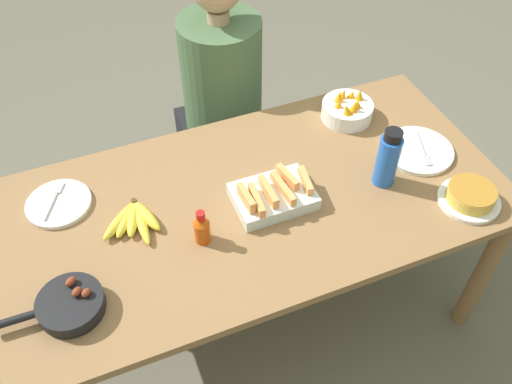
{
  "coord_description": "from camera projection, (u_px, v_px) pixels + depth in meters",
  "views": [
    {
      "loc": [
        -0.48,
        -1.18,
        2.16
      ],
      "look_at": [
        0.0,
        0.0,
        0.78
      ],
      "focal_mm": 38.0,
      "sensor_mm": 36.0,
      "label": 1
    }
  ],
  "objects": [
    {
      "name": "empty_plate_far_left",
      "position": [
        418.0,
        150.0,
        2.06
      ],
      "size": [
        0.27,
        0.27,
        0.02
      ],
      "color": "white",
      "rests_on": "dining_table"
    },
    {
      "name": "banana_bunch",
      "position": [
        134.0,
        219.0,
        1.81
      ],
      "size": [
        0.21,
        0.21,
        0.04
      ],
      "color": "yellow",
      "rests_on": "dining_table"
    },
    {
      "name": "hot_sauce_bottle",
      "position": [
        202.0,
        228.0,
        1.73
      ],
      "size": [
        0.05,
        0.05,
        0.13
      ],
      "color": "#C64C0F",
      "rests_on": "dining_table"
    },
    {
      "name": "ground_plane",
      "position": [
        256.0,
        309.0,
        2.45
      ],
      "size": [
        14.0,
        14.0,
        0.0
      ],
      "primitive_type": "plane",
      "color": "#666051"
    },
    {
      "name": "skillet",
      "position": [
        69.0,
        305.0,
        1.58
      ],
      "size": [
        0.32,
        0.2,
        0.08
      ],
      "rotation": [
        0.0,
        0.0,
        3.12
      ],
      "color": "black",
      "rests_on": "dining_table"
    },
    {
      "name": "fruit_bowl_mango",
      "position": [
        347.0,
        109.0,
        2.17
      ],
      "size": [
        0.21,
        0.21,
        0.12
      ],
      "color": "white",
      "rests_on": "dining_table"
    },
    {
      "name": "water_bottle",
      "position": [
        388.0,
        159.0,
        1.88
      ],
      "size": [
        0.08,
        0.08,
        0.23
      ],
      "color": "blue",
      "rests_on": "dining_table"
    },
    {
      "name": "melon_tray",
      "position": [
        273.0,
        195.0,
        1.87
      ],
      "size": [
        0.27,
        0.2,
        0.1
      ],
      "color": "silver",
      "rests_on": "dining_table"
    },
    {
      "name": "frittata_plate_center",
      "position": [
        470.0,
        196.0,
        1.87
      ],
      "size": [
        0.21,
        0.21,
        0.06
      ],
      "color": "white",
      "rests_on": "dining_table"
    },
    {
      "name": "empty_plate_near_front",
      "position": [
        59.0,
        204.0,
        1.87
      ],
      "size": [
        0.22,
        0.22,
        0.02
      ],
      "color": "white",
      "rests_on": "dining_table"
    },
    {
      "name": "dining_table",
      "position": [
        256.0,
        215.0,
        1.97
      ],
      "size": [
        1.77,
        0.89,
        0.75
      ],
      "color": "olive",
      "rests_on": "ground_plane"
    },
    {
      "name": "person_figure",
      "position": [
        224.0,
        116.0,
        2.56
      ],
      "size": [
        0.39,
        0.39,
        1.27
      ],
      "color": "black",
      "rests_on": "ground_plane"
    }
  ]
}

